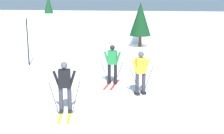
# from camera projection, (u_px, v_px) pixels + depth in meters

# --- Properties ---
(far_snow_ridge) EXTENTS (80.00, 6.95, 2.18)m
(far_snow_ridge) POSITION_uv_depth(u_px,v_px,m) (137.00, 25.00, 27.42)
(far_snow_ridge) COLOR white
(far_snow_ridge) RESTS_ON ground
(skier_black) EXTENTS (0.99, 1.64, 1.71)m
(skier_black) POSITION_uv_depth(u_px,v_px,m) (65.00, 86.00, 9.91)
(skier_black) COLOR gold
(skier_black) RESTS_ON ground
(skier_green) EXTENTS (1.00, 1.63, 1.71)m
(skier_green) POSITION_uv_depth(u_px,v_px,m) (112.00, 63.00, 13.18)
(skier_green) COLOR red
(skier_green) RESTS_ON ground
(skier_yellow) EXTENTS (1.10, 1.58, 1.71)m
(skier_yellow) POSITION_uv_depth(u_px,v_px,m) (141.00, 72.00, 11.71)
(skier_yellow) COLOR silver
(skier_yellow) RESTS_ON ground
(trail_marker_pole) EXTENTS (0.07, 0.07, 2.56)m
(trail_marker_pole) POSITION_uv_depth(u_px,v_px,m) (28.00, 42.00, 16.61)
(trail_marker_pole) COLOR black
(trail_marker_pole) RESTS_ON ground
(conifer_far_left) EXTENTS (1.51, 1.51, 3.73)m
(conifer_far_left) POSITION_uv_depth(u_px,v_px,m) (49.00, 13.00, 26.86)
(conifer_far_left) COLOR #513823
(conifer_far_left) RESTS_ON ground
(conifer_far_right) EXTENTS (1.56, 1.56, 3.25)m
(conifer_far_right) POSITION_uv_depth(u_px,v_px,m) (140.00, 19.00, 22.36)
(conifer_far_right) COLOR #513823
(conifer_far_right) RESTS_ON ground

